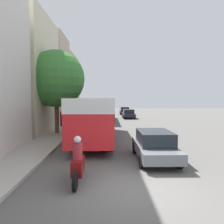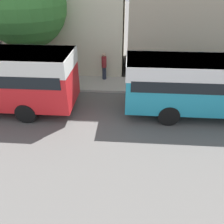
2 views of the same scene
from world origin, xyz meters
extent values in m
cylinder|color=black|center=(-2.99, 12.39, 0.50)|extent=(0.28, 1.00, 1.00)
cylinder|color=black|center=(-0.64, 12.39, 0.50)|extent=(0.28, 1.00, 1.00)
cylinder|color=black|center=(-3.12, 19.17, 0.50)|extent=(0.28, 1.00, 1.00)
cylinder|color=black|center=(-0.91, 19.17, 0.50)|extent=(0.28, 1.00, 1.00)
cylinder|color=#232838|center=(-5.77, 15.63, 0.57)|extent=(0.26, 0.26, 0.83)
cylinder|color=maroon|center=(-5.77, 15.63, 1.33)|extent=(0.33, 0.33, 0.69)
sphere|color=tan|center=(-5.77, 15.63, 1.79)|extent=(0.23, 0.23, 0.23)
cylinder|color=brown|center=(-5.21, 11.24, 1.55)|extent=(0.36, 0.36, 2.79)
sphere|color=#387A33|center=(-5.21, 11.24, 4.73)|extent=(4.76, 4.76, 4.76)
camera|label=1|loc=(-0.84, -7.27, 3.08)|focal=35.00mm
camera|label=2|loc=(7.85, 17.12, 6.08)|focal=35.00mm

